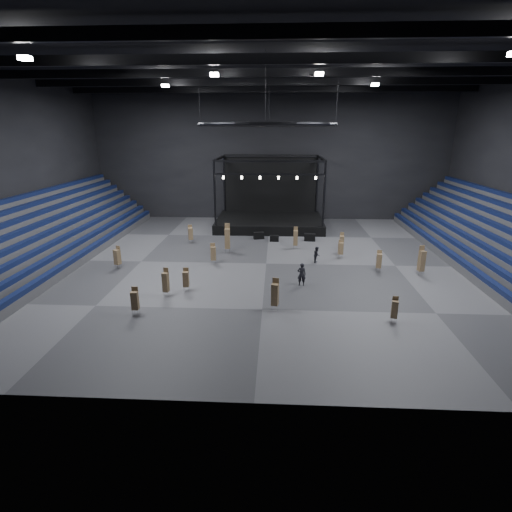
{
  "coord_description": "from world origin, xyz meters",
  "views": [
    {
      "loc": [
        0.94,
        -37.14,
        12.62
      ],
      "look_at": [
        -0.9,
        -2.0,
        1.4
      ],
      "focal_mm": 28.0,
      "sensor_mm": 36.0,
      "label": 1
    }
  ],
  "objects_px": {
    "chair_stack_10": "(296,238)",
    "crew_member": "(317,255)",
    "chair_stack_1": "(135,300)",
    "chair_stack_6": "(395,309)",
    "chair_stack_2": "(379,260)",
    "chair_stack_7": "(275,294)",
    "chair_stack_9": "(342,242)",
    "chair_stack_11": "(422,260)",
    "chair_stack_13": "(341,248)",
    "man_center": "(302,274)",
    "flight_case_left": "(259,236)",
    "stage": "(270,215)",
    "chair_stack_5": "(166,282)",
    "chair_stack_8": "(186,279)",
    "chair_stack_4": "(213,253)",
    "flight_case_right": "(310,237)",
    "chair_stack_12": "(117,257)",
    "chair_stack_3": "(190,233)",
    "flight_case_mid": "(274,238)",
    "chair_stack_0": "(227,238)"
  },
  "relations": [
    {
      "from": "flight_case_right",
      "to": "chair_stack_2",
      "type": "relative_size",
      "value": 0.64
    },
    {
      "from": "flight_case_left",
      "to": "chair_stack_3",
      "type": "bearing_deg",
      "value": -164.24
    },
    {
      "from": "chair_stack_5",
      "to": "man_center",
      "type": "xyz_separation_m",
      "value": [
        10.8,
        2.76,
        -0.2
      ]
    },
    {
      "from": "chair_stack_4",
      "to": "chair_stack_13",
      "type": "relative_size",
      "value": 1.12
    },
    {
      "from": "chair_stack_1",
      "to": "chair_stack_11",
      "type": "bearing_deg",
      "value": 18.14
    },
    {
      "from": "chair_stack_10",
      "to": "flight_case_mid",
      "type": "bearing_deg",
      "value": 130.5
    },
    {
      "from": "flight_case_mid",
      "to": "flight_case_right",
      "type": "distance_m",
      "value": 4.21
    },
    {
      "from": "chair_stack_1",
      "to": "chair_stack_10",
      "type": "height_order",
      "value": "chair_stack_10"
    },
    {
      "from": "chair_stack_9",
      "to": "chair_stack_10",
      "type": "bearing_deg",
      "value": 167.62
    },
    {
      "from": "chair_stack_7",
      "to": "chair_stack_9",
      "type": "xyz_separation_m",
      "value": [
        6.99,
        14.62,
        -0.13
      ]
    },
    {
      "from": "chair_stack_7",
      "to": "chair_stack_8",
      "type": "relative_size",
      "value": 1.25
    },
    {
      "from": "flight_case_mid",
      "to": "chair_stack_13",
      "type": "height_order",
      "value": "chair_stack_13"
    },
    {
      "from": "chair_stack_4",
      "to": "chair_stack_9",
      "type": "distance_m",
      "value": 13.83
    },
    {
      "from": "chair_stack_8",
      "to": "chair_stack_6",
      "type": "bearing_deg",
      "value": -19.45
    },
    {
      "from": "chair_stack_5",
      "to": "chair_stack_8",
      "type": "xyz_separation_m",
      "value": [
        1.36,
        1.08,
        -0.14
      ]
    },
    {
      "from": "chair_stack_4",
      "to": "chair_stack_10",
      "type": "relative_size",
      "value": 0.85
    },
    {
      "from": "chair_stack_2",
      "to": "flight_case_mid",
      "type": "bearing_deg",
      "value": 142.97
    },
    {
      "from": "flight_case_left",
      "to": "chair_stack_1",
      "type": "bearing_deg",
      "value": -110.48
    },
    {
      "from": "chair_stack_1",
      "to": "chair_stack_2",
      "type": "relative_size",
      "value": 1.01
    },
    {
      "from": "chair_stack_11",
      "to": "chair_stack_2",
      "type": "bearing_deg",
      "value": 155.16
    },
    {
      "from": "chair_stack_7",
      "to": "crew_member",
      "type": "relative_size",
      "value": 1.51
    },
    {
      "from": "chair_stack_10",
      "to": "crew_member",
      "type": "bearing_deg",
      "value": -66.94
    },
    {
      "from": "chair_stack_6",
      "to": "chair_stack_2",
      "type": "bearing_deg",
      "value": 94.16
    },
    {
      "from": "chair_stack_11",
      "to": "chair_stack_12",
      "type": "bearing_deg",
      "value": 166.36
    },
    {
      "from": "chair_stack_1",
      "to": "flight_case_left",
      "type": "bearing_deg",
      "value": 65.82
    },
    {
      "from": "chair_stack_0",
      "to": "chair_stack_4",
      "type": "bearing_deg",
      "value": -107.16
    },
    {
      "from": "chair_stack_6",
      "to": "chair_stack_8",
      "type": "height_order",
      "value": "chair_stack_8"
    },
    {
      "from": "chair_stack_0",
      "to": "chair_stack_12",
      "type": "distance_m",
      "value": 11.28
    },
    {
      "from": "chair_stack_1",
      "to": "chair_stack_6",
      "type": "bearing_deg",
      "value": -4.59
    },
    {
      "from": "chair_stack_0",
      "to": "chair_stack_4",
      "type": "distance_m",
      "value": 4.02
    },
    {
      "from": "chair_stack_1",
      "to": "chair_stack_13",
      "type": "distance_m",
      "value": 21.7
    },
    {
      "from": "crew_member",
      "to": "chair_stack_5",
      "type": "bearing_deg",
      "value": 137.57
    },
    {
      "from": "chair_stack_11",
      "to": "chair_stack_13",
      "type": "relative_size",
      "value": 1.48
    },
    {
      "from": "chair_stack_7",
      "to": "man_center",
      "type": "distance_m",
      "value": 5.41
    },
    {
      "from": "stage",
      "to": "flight_case_right",
      "type": "xyz_separation_m",
      "value": [
        4.9,
        -7.62,
        -1.02
      ]
    },
    {
      "from": "chair_stack_12",
      "to": "man_center",
      "type": "relative_size",
      "value": 1.1
    },
    {
      "from": "chair_stack_12",
      "to": "flight_case_left",
      "type": "bearing_deg",
      "value": 65.05
    },
    {
      "from": "chair_stack_6",
      "to": "chair_stack_7",
      "type": "xyz_separation_m",
      "value": [
        -8.13,
        1.49,
        0.28
      ]
    },
    {
      "from": "chair_stack_13",
      "to": "crew_member",
      "type": "relative_size",
      "value": 1.15
    },
    {
      "from": "flight_case_right",
      "to": "chair_stack_5",
      "type": "relative_size",
      "value": 0.57
    },
    {
      "from": "flight_case_right",
      "to": "chair_stack_3",
      "type": "relative_size",
      "value": 0.62
    },
    {
      "from": "chair_stack_6",
      "to": "chair_stack_9",
      "type": "height_order",
      "value": "chair_stack_9"
    },
    {
      "from": "man_center",
      "to": "chair_stack_7",
      "type": "bearing_deg",
      "value": 67.75
    },
    {
      "from": "flight_case_right",
      "to": "chair_stack_1",
      "type": "relative_size",
      "value": 0.64
    },
    {
      "from": "stage",
      "to": "chair_stack_11",
      "type": "xyz_separation_m",
      "value": [
        14.0,
        -18.74,
        -0.05
      ]
    },
    {
      "from": "stage",
      "to": "chair_stack_5",
      "type": "height_order",
      "value": "stage"
    },
    {
      "from": "chair_stack_2",
      "to": "chair_stack_7",
      "type": "xyz_separation_m",
      "value": [
        -9.52,
        -8.76,
        0.18
      ]
    },
    {
      "from": "stage",
      "to": "chair_stack_10",
      "type": "distance_m",
      "value": 11.33
    },
    {
      "from": "chair_stack_2",
      "to": "man_center",
      "type": "xyz_separation_m",
      "value": [
        -7.31,
        -3.83,
        -0.09
      ]
    },
    {
      "from": "flight_case_left",
      "to": "chair_stack_3",
      "type": "relative_size",
      "value": 0.58
    }
  ]
}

